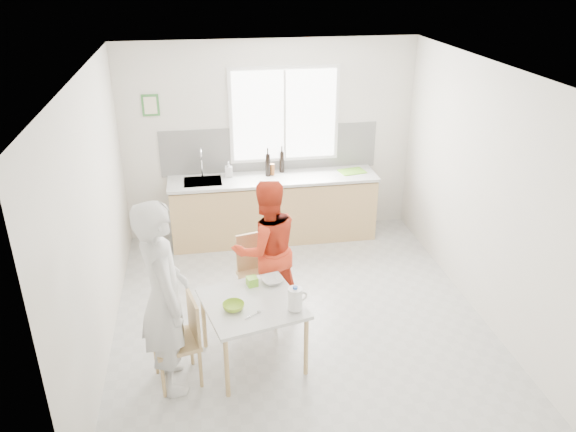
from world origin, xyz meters
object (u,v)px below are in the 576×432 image
Objects in this scene: wine_bottle_b at (282,162)px; person_white at (164,298)px; milk_jug at (296,298)px; wine_bottle_a at (268,165)px; person_red at (267,249)px; bowl_green at (233,307)px; dining_table at (252,308)px; bowl_white at (272,280)px; chair_left at (182,336)px; chair_far at (258,270)px.

person_white is at bearing -116.84° from wine_bottle_b.
milk_jug is 0.74× the size of wine_bottle_a.
person_red is 7.73× the size of bowl_green.
dining_table is 0.87m from person_red.
bowl_white is (-0.01, -0.50, -0.08)m from person_red.
dining_table is 3.32× the size of wine_bottle_a.
bowl_white is at bearing 104.25° from chair_left.
bowl_green is 2.88m from wine_bottle_a.
bowl_green is (0.48, 0.06, 0.23)m from chair_left.
chair_left is 0.47× the size of person_white.
wine_bottle_b is (1.38, 2.95, 0.59)m from chair_left.
bowl_green is 0.68× the size of wine_bottle_b.
wine_bottle_a is (0.13, 2.87, 0.27)m from milk_jug.
wine_bottle_b reaches higher than chair_far.
bowl_white is 0.89× the size of milk_jug.
chair_left is 1.10m from milk_jug.
chair_left is 2.72× the size of wine_bottle_a.
person_white is at bearing -90.00° from chair_left.
chair_far is 4.45× the size of bowl_green.
bowl_white is at bearing 92.54° from milk_jug.
person_red reaches higher than chair_far.
bowl_green is (-0.33, -0.97, 0.21)m from chair_far.
milk_jug is (0.23, -1.08, 0.31)m from chair_far.
bowl_white is 0.54m from milk_jug.
wine_bottle_a reaches higher than wine_bottle_b.
wine_bottle_a is (1.17, 2.83, 0.60)m from chair_left.
wine_bottle_b is (0.72, 2.79, 0.46)m from dining_table.
wine_bottle_a is at bearing 83.35° from bowl_white.
person_white reaches higher than bowl_white.
dining_table is at bearing -104.46° from wine_bottle_b.
person_white reaches higher than wine_bottle_a.
person_white is 3.34m from wine_bottle_b.
wine_bottle_b is at bearing 72.64° from bowl_green.
person_white is 8.86× the size of bowl_white.
wine_bottle_b is (1.51, 2.98, 0.14)m from person_white.
chair_far is at bearing 80.35° from dining_table.
dining_table is 3.54× the size of wine_bottle_b.
wine_bottle_b is (0.47, 1.97, 0.28)m from person_red.
chair_left is at bearing -152.25° from bowl_white.
wine_bottle_a is at bearing 75.97° from bowl_green.
wine_bottle_a is at bearing -150.64° from wine_bottle_b.
wine_bottle_a reaches higher than dining_table.
person_red is at bearing -103.49° from wine_bottle_b.
person_red reaches higher than chair_left.
bowl_white is 2.55m from wine_bottle_b.
wine_bottle_a reaches higher than bowl_white.
chair_left reaches higher than dining_table.
person_white is (-0.12, -0.03, 0.45)m from chair_left.
dining_table is 0.57× the size of person_white.
person_red is 5.26× the size of wine_bottle_b.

